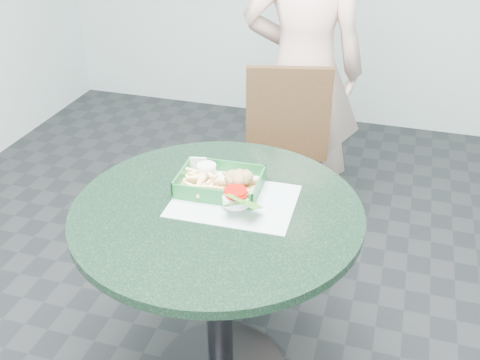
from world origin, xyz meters
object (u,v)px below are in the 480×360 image
(cafe_table, at_px, (218,254))
(food_basket, at_px, (220,190))
(crab_sandwich, at_px, (238,188))
(sauce_ramekin, at_px, (207,173))
(dining_chair, at_px, (282,156))
(diner_person, at_px, (304,57))

(cafe_table, relative_size, food_basket, 3.43)
(food_basket, relative_size, crab_sandwich, 2.06)
(sauce_ramekin, bearing_deg, dining_chair, 80.63)
(dining_chair, relative_size, sauce_ramekin, 14.29)
(diner_person, bearing_deg, cafe_table, 79.68)
(cafe_table, height_order, food_basket, food_basket)
(dining_chair, height_order, diner_person, diner_person)
(cafe_table, distance_m, diner_person, 1.23)
(cafe_table, bearing_deg, crab_sandwich, 63.83)
(dining_chair, distance_m, diner_person, 0.51)
(food_basket, xyz_separation_m, crab_sandwich, (0.07, -0.02, 0.03))
(crab_sandwich, bearing_deg, sauce_ramekin, 155.08)
(dining_chair, bearing_deg, cafe_table, -105.76)
(food_basket, bearing_deg, diner_person, 86.45)
(cafe_table, xyz_separation_m, food_basket, (-0.03, 0.11, 0.19))
(food_basket, distance_m, sauce_ramekin, 0.08)
(cafe_table, bearing_deg, diner_person, 88.00)
(dining_chair, relative_size, crab_sandwich, 6.97)
(dining_chair, distance_m, crab_sandwich, 0.79)
(cafe_table, distance_m, crab_sandwich, 0.24)
(food_basket, xyz_separation_m, sauce_ramekin, (-0.06, 0.04, 0.03))
(food_basket, height_order, crab_sandwich, crab_sandwich)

